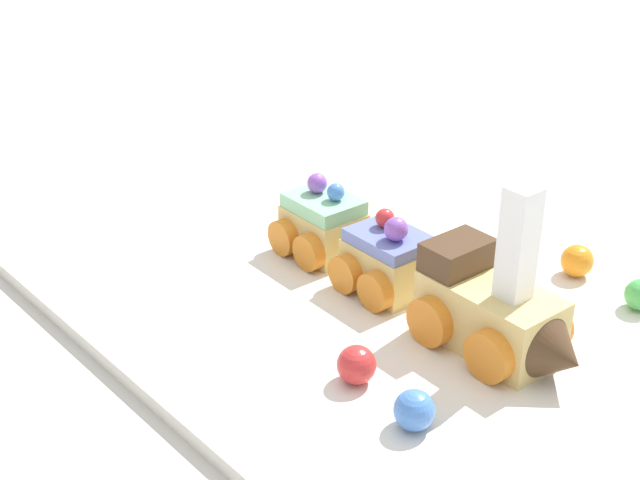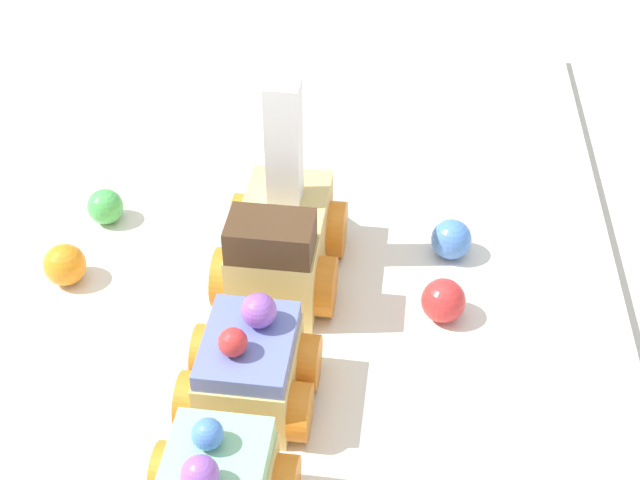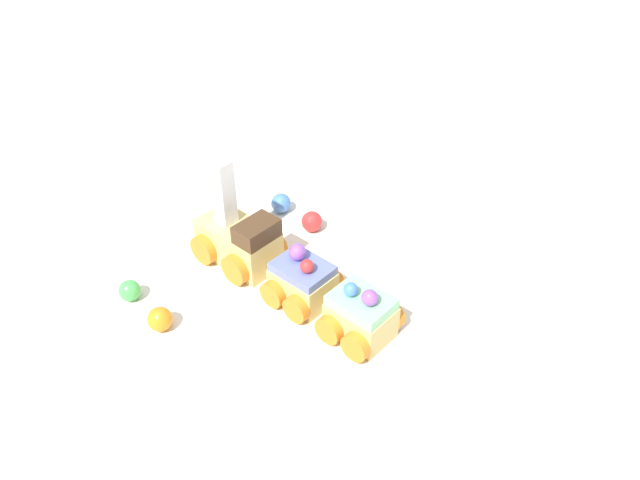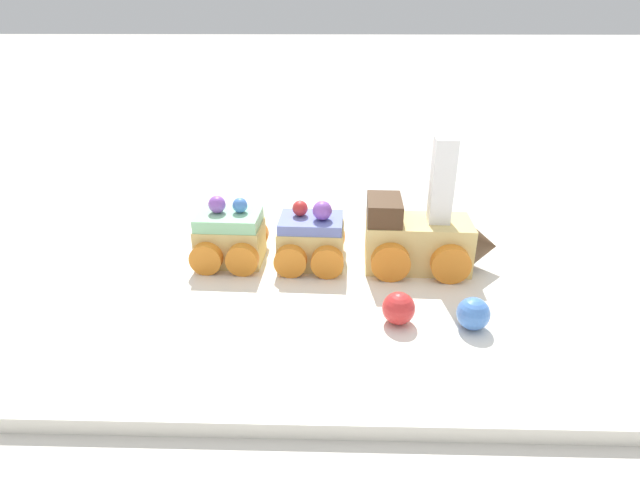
# 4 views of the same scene
# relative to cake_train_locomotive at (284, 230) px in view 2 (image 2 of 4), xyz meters

# --- Properties ---
(ground_plane) EXTENTS (10.00, 10.00, 0.00)m
(ground_plane) POSITION_rel_cake_train_locomotive_xyz_m (-0.08, -0.02, -0.04)
(ground_plane) COLOR beige
(display_board) EXTENTS (0.78, 0.39, 0.01)m
(display_board) POSITION_rel_cake_train_locomotive_xyz_m (-0.08, -0.02, -0.04)
(display_board) COLOR white
(display_board) RESTS_ON ground_plane
(cake_train_locomotive) EXTENTS (0.13, 0.08, 0.13)m
(cake_train_locomotive) POSITION_rel_cake_train_locomotive_xyz_m (0.00, 0.00, 0.00)
(cake_train_locomotive) COLOR #E5C675
(cake_train_locomotive) RESTS_ON display_board
(cake_car_blueberry) EXTENTS (0.07, 0.07, 0.07)m
(cake_car_blueberry) POSITION_rel_cake_train_locomotive_xyz_m (-0.11, 0.00, -0.01)
(cake_car_blueberry) COLOR #E5C675
(cake_car_blueberry) RESTS_ON display_board
(gumball_blue) EXTENTS (0.03, 0.03, 0.03)m
(gumball_blue) POSITION_rel_cake_train_locomotive_xyz_m (0.02, -0.11, -0.02)
(gumball_blue) COLOR #4C84E0
(gumball_blue) RESTS_ON display_board
(gumball_red) EXTENTS (0.03, 0.03, 0.03)m
(gumball_red) POSITION_rel_cake_train_locomotive_xyz_m (-0.04, -0.10, -0.02)
(gumball_red) COLOR red
(gumball_red) RESTS_ON display_board
(gumball_orange) EXTENTS (0.03, 0.03, 0.03)m
(gumball_orange) POSITION_rel_cake_train_locomotive_xyz_m (-0.03, 0.13, -0.02)
(gumball_orange) COLOR orange
(gumball_orange) RESTS_ON display_board
(gumball_green) EXTENTS (0.02, 0.02, 0.02)m
(gumball_green) POSITION_rel_cake_train_locomotive_xyz_m (0.04, 0.13, -0.02)
(gumball_green) COLOR #4CBC56
(gumball_green) RESTS_ON display_board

